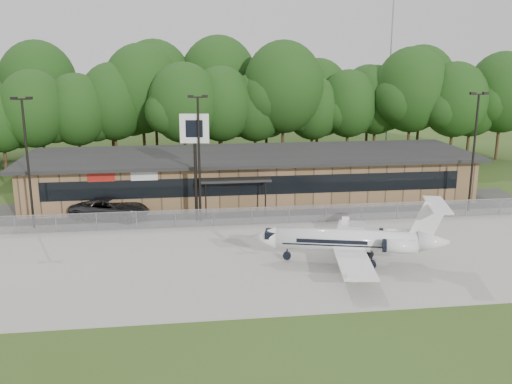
{
  "coord_description": "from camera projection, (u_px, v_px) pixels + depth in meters",
  "views": [
    {
      "loc": [
        -6.31,
        -27.97,
        13.65
      ],
      "look_at": [
        -1.06,
        12.0,
        3.51
      ],
      "focal_mm": 40.0,
      "sensor_mm": 36.0,
      "label": 1
    }
  ],
  "objects": [
    {
      "name": "light_pole_mid",
      "position": [
        199.0,
        149.0,
        44.79
      ],
      "size": [
        1.55,
        0.3,
        10.23
      ],
      "color": "black",
      "rests_on": "ground"
    },
    {
      "name": "terminal",
      "position": [
        251.0,
        175.0,
        53.5
      ],
      "size": [
        41.0,
        11.65,
        4.3
      ],
      "color": "#8A6645",
      "rests_on": "ground"
    },
    {
      "name": "ground",
      "position": [
        304.0,
        307.0,
        31.02
      ],
      "size": [
        160.0,
        160.0,
        0.0
      ],
      "primitive_type": "plane",
      "color": "#394C1B",
      "rests_on": "ground"
    },
    {
      "name": "business_jet",
      "position": [
        353.0,
        242.0,
        36.85
      ],
      "size": [
        12.8,
        11.51,
        4.34
      ],
      "rotation": [
        0.0,
        0.0,
        -0.25
      ],
      "color": "white",
      "rests_on": "ground"
    },
    {
      "name": "suv",
      "position": [
        110.0,
        208.0,
        46.91
      ],
      "size": [
        7.01,
        4.8,
        1.78
      ],
      "primitive_type": "imported",
      "rotation": [
        0.0,
        0.0,
        1.25
      ],
      "color": "#323235",
      "rests_on": "ground"
    },
    {
      "name": "parking_lot",
      "position": [
        257.0,
        209.0,
        49.76
      ],
      "size": [
        50.0,
        9.0,
        0.06
      ],
      "primitive_type": "cube",
      "color": "#383835",
      "rests_on": "ground"
    },
    {
      "name": "apron",
      "position": [
        279.0,
        255.0,
        38.7
      ],
      "size": [
        64.0,
        18.0,
        0.08
      ],
      "primitive_type": "cube",
      "color": "#9E9B93",
      "rests_on": "ground"
    },
    {
      "name": "treeline",
      "position": [
        233.0,
        101.0,
        69.57
      ],
      "size": [
        72.0,
        12.0,
        15.0
      ],
      "primitive_type": null,
      "color": "#1B3C13",
      "rests_on": "ground"
    },
    {
      "name": "fence",
      "position": [
        264.0,
        216.0,
        45.25
      ],
      "size": [
        46.0,
        0.04,
        1.52
      ],
      "color": "gray",
      "rests_on": "ground"
    },
    {
      "name": "pole_sign",
      "position": [
        195.0,
        140.0,
        44.86
      ],
      "size": [
        2.3,
        0.58,
        8.74
      ],
      "rotation": [
        0.0,
        0.0,
        -0.14
      ],
      "color": "black",
      "rests_on": "ground"
    },
    {
      "name": "radio_mast",
      "position": [
        391.0,
        58.0,
        76.9
      ],
      "size": [
        0.2,
        0.2,
        25.0
      ],
      "primitive_type": "cylinder",
      "color": "gray",
      "rests_on": "ground"
    },
    {
      "name": "light_pole_right",
      "position": [
        474.0,
        143.0,
        47.7
      ],
      "size": [
        1.55,
        0.3,
        10.23
      ],
      "color": "black",
      "rests_on": "ground"
    },
    {
      "name": "light_pole_left",
      "position": [
        27.0,
        153.0,
        43.15
      ],
      "size": [
        1.55,
        0.3,
        10.23
      ],
      "color": "black",
      "rests_on": "ground"
    }
  ]
}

